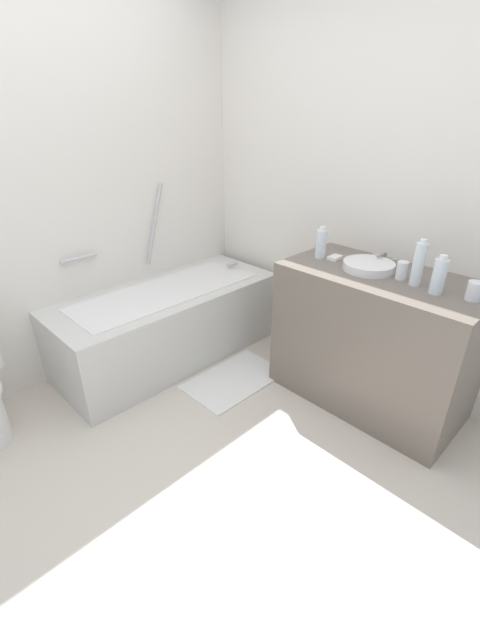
% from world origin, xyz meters
% --- Properties ---
extents(ground_plane, '(4.19, 4.19, 0.00)m').
position_xyz_m(ground_plane, '(0.00, 0.00, 0.00)').
color(ground_plane, beige).
extents(wall_back_tiled, '(3.59, 0.10, 2.41)m').
position_xyz_m(wall_back_tiled, '(0.00, 1.45, 1.21)').
color(wall_back_tiled, silver).
rests_on(wall_back_tiled, ground_plane).
extents(wall_right_mirror, '(0.10, 3.19, 2.41)m').
position_xyz_m(wall_right_mirror, '(1.65, 0.00, 1.21)').
color(wall_right_mirror, silver).
rests_on(wall_right_mirror, ground_plane).
extents(bathtub, '(1.67, 0.68, 1.22)m').
position_xyz_m(bathtub, '(0.70, 1.06, 0.29)').
color(bathtub, silver).
rests_on(bathtub, ground_plane).
extents(vanity_counter, '(0.60, 1.14, 0.87)m').
position_xyz_m(vanity_counter, '(1.30, -0.27, 0.43)').
color(vanity_counter, '#6B6056').
rests_on(vanity_counter, ground_plane).
extents(sink_basin, '(0.29, 0.29, 0.05)m').
position_xyz_m(sink_basin, '(1.30, -0.16, 0.89)').
color(sink_basin, white).
rests_on(sink_basin, vanity_counter).
extents(sink_faucet, '(0.12, 0.15, 0.07)m').
position_xyz_m(sink_faucet, '(1.47, -0.16, 0.90)').
color(sink_faucet, '#9F9FA4').
rests_on(sink_faucet, vanity_counter).
extents(water_bottle_0, '(0.06, 0.06, 0.25)m').
position_xyz_m(water_bottle_0, '(1.27, -0.45, 0.98)').
color(water_bottle_0, silver).
rests_on(water_bottle_0, vanity_counter).
extents(water_bottle_1, '(0.07, 0.07, 0.20)m').
position_xyz_m(water_bottle_1, '(1.23, -0.58, 0.96)').
color(water_bottle_1, silver).
rests_on(water_bottle_1, vanity_counter).
extents(water_bottle_2, '(0.06, 0.06, 0.20)m').
position_xyz_m(water_bottle_2, '(1.28, 0.16, 0.96)').
color(water_bottle_2, silver).
rests_on(water_bottle_2, vanity_counter).
extents(drinking_glass_0, '(0.07, 0.07, 0.09)m').
position_xyz_m(drinking_glass_0, '(1.28, -0.74, 0.91)').
color(drinking_glass_0, white).
rests_on(drinking_glass_0, vanity_counter).
extents(drinking_glass_1, '(0.06, 0.06, 0.10)m').
position_xyz_m(drinking_glass_1, '(1.29, -0.36, 0.92)').
color(drinking_glass_1, white).
rests_on(drinking_glass_1, vanity_counter).
extents(soap_dish, '(0.09, 0.06, 0.02)m').
position_xyz_m(soap_dish, '(1.32, 0.08, 0.88)').
color(soap_dish, white).
rests_on(soap_dish, vanity_counter).
extents(bath_mat, '(0.68, 0.42, 0.01)m').
position_xyz_m(bath_mat, '(0.81, 0.47, 0.01)').
color(bath_mat, white).
rests_on(bath_mat, ground_plane).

